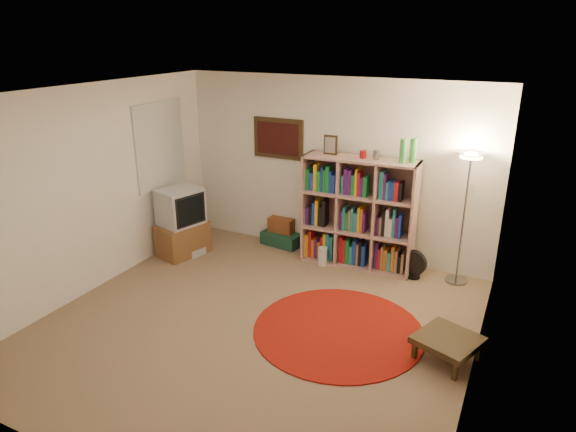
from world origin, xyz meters
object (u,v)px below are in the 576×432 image
floor_fan (414,264)px  side_table (448,341)px  bookshelf (357,214)px  tv_stand (182,223)px  floor_lamp (469,176)px  suitcase (283,238)px

floor_fan → side_table: (0.71, -1.63, 0.02)m
bookshelf → tv_stand: bearing=-163.5°
floor_lamp → bookshelf: bearing=-177.5°
tv_stand → bookshelf: bearing=34.6°
floor_lamp → tv_stand: bearing=-167.3°
suitcase → floor_lamp: bearing=5.8°
bookshelf → suitcase: 1.38m
bookshelf → side_table: (1.54, -1.71, -0.52)m
floor_fan → bookshelf: bearing=-175.7°
suitcase → side_table: size_ratio=0.91×
floor_lamp → suitcase: size_ratio=2.64×
bookshelf → side_table: size_ratio=2.54×
floor_lamp → side_table: floor_lamp is taller
side_table → tv_stand: bearing=166.5°
floor_lamp → floor_fan: (-0.53, -0.14, -1.22)m
floor_fan → tv_stand: bearing=-157.8°
bookshelf → floor_lamp: (1.36, 0.06, 0.69)m
tv_stand → floor_lamp: bearing=29.0°
floor_fan → tv_stand: tv_stand is taller
bookshelf → tv_stand: size_ratio=1.85×
bookshelf → floor_fan: bearing=-7.2°
floor_lamp → floor_fan: bearing=-165.3°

